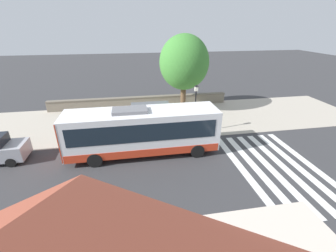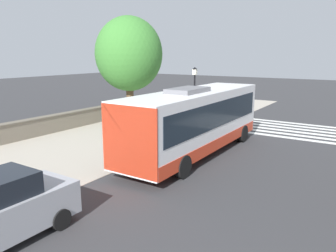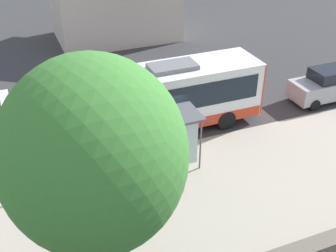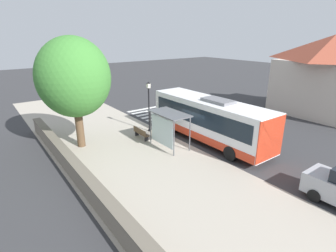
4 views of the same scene
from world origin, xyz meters
The scene contains 9 objects.
ground_plane centered at (0.00, 0.00, 0.00)m, with size 120.00×120.00×0.00m, color #353538.
sidewalk_plaza centered at (-4.50, 0.00, 0.01)m, with size 9.00×44.00×0.02m.
bus centered at (1.68, -0.39, 1.82)m, with size 2.74×10.62×3.51m.
bus_shelter centered at (-1.60, 0.52, 2.18)m, with size 1.72×3.18×2.63m.
pedestrian centered at (0.06, 3.69, 1.05)m, with size 0.34×0.24×1.77m.
bench centered at (-2.31, 3.17, 0.48)m, with size 0.40×1.84×0.88m.
street_lamp_near centered at (-0.84, 4.18, 2.54)m, with size 0.28×0.28×4.29m.
shade_tree centered at (-6.65, 4.53, 5.10)m, with size 5.02×5.02×7.89m.
parked_car_behind_bus centered at (1.14, -10.66, 0.94)m, with size 1.86×4.43×1.93m.
Camera 3 is at (-15.72, 6.09, 11.56)m, focal length 45.00 mm.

